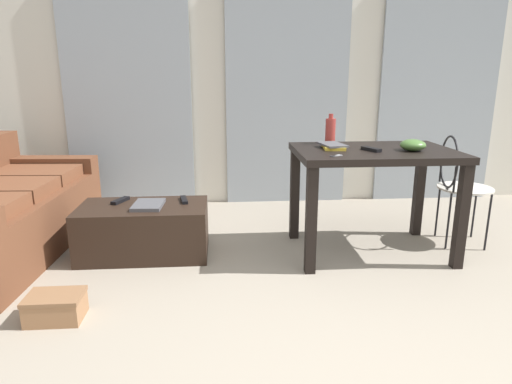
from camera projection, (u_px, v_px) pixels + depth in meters
ground_plane at (325, 277)px, 3.01m from camera, size 7.50×7.50×0.00m
wall_back at (286, 75)px, 4.57m from camera, size 6.21×0.10×2.62m
curtains at (287, 92)px, 4.53m from camera, size 4.42×0.03×2.28m
coffee_table at (144, 230)px, 3.34m from camera, size 0.94×0.52×0.38m
craft_table at (374, 166)px, 3.28m from camera, size 1.14×0.78×0.79m
wire_chair at (457, 178)px, 3.49m from camera, size 0.42×0.44×0.87m
bottle_near at (330, 131)px, 3.48m from camera, size 0.08×0.08×0.23m
bowl at (413, 145)px, 3.17m from camera, size 0.18×0.18×0.08m
book_stack at (333, 146)px, 3.28m from camera, size 0.19×0.28×0.04m
tv_remote_on_table at (371, 149)px, 3.18m from camera, size 0.11×0.17×0.02m
scissors at (335, 156)px, 2.97m from camera, size 0.10×0.08×0.00m
tv_remote_primary at (120, 201)px, 3.38m from camera, size 0.12×0.18×0.02m
tv_remote_secondary at (184, 200)px, 3.41m from camera, size 0.07×0.19×0.02m
magazine at (148, 205)px, 3.27m from camera, size 0.22×0.29×0.03m
shoebox at (55, 307)px, 2.47m from camera, size 0.30×0.21×0.15m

